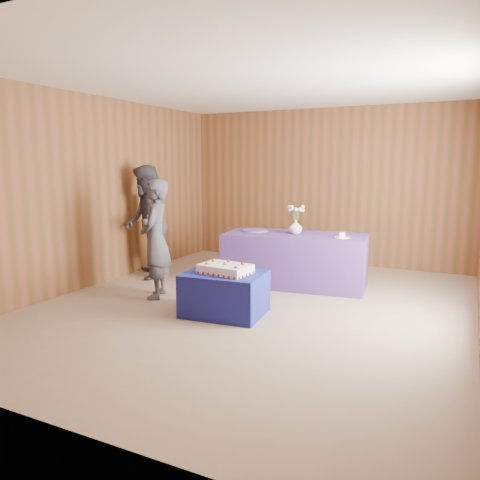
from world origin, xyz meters
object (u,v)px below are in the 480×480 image
Objects in this scene: vase at (296,227)px; guest_right at (146,222)px; cake_table at (225,294)px; sheet_cake at (225,269)px; guest_left at (156,239)px; serving_table at (295,260)px.

vase is 0.11× the size of guest_right.
guest_right is (-2.19, -0.62, 0.02)m from vase.
vase is at bearing 75.84° from cake_table.
guest_right is (-1.93, 1.06, 0.62)m from cake_table.
vase is at bearing 88.05° from sheet_cake.
guest_right reaches higher than guest_left.
cake_table is at bearing -98.90° from vase.
vase is (0.24, 1.70, 0.30)m from sheet_cake.
guest_left reaches higher than vase.
vase is at bearing 66.97° from guest_right.
guest_left is (-1.15, 0.24, 0.53)m from cake_table.
guest_right reaches higher than vase.
serving_table is at bearing -70.62° from vase.
cake_table is 0.45× the size of serving_table.
guest_left is at bearing 4.76° from guest_right.
sheet_cake is at bearing -105.84° from serving_table.
guest_right reaches higher than cake_table.
guest_left is 1.14m from guest_right.
sheet_cake is 2.25m from guest_right.
serving_table is 3.18× the size of sheet_cake.
guest_left is at bearing -142.34° from serving_table.
guest_right is (-2.20, -0.59, 0.49)m from serving_table.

